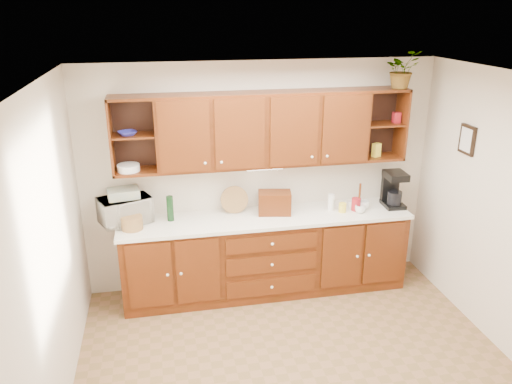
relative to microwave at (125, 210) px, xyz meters
name	(u,v)px	position (x,y,z in m)	size (l,w,h in m)	color
floor	(299,372)	(1.52, -1.57, -1.08)	(4.00, 4.00, 0.00)	brown
ceiling	(310,83)	(1.52, -1.57, 1.52)	(4.00, 4.00, 0.00)	white
back_wall	(261,177)	(1.52, 0.18, 0.22)	(4.00, 4.00, 0.00)	beige
left_wall	(47,267)	(-0.48, -1.57, 0.22)	(3.50, 3.50, 0.00)	beige
base_cabinets	(266,255)	(1.52, -0.12, -0.63)	(3.20, 0.60, 0.90)	#391B06
countertop	(266,218)	(1.52, -0.13, -0.16)	(3.24, 0.64, 0.04)	white
upper_cabinets	(265,129)	(1.53, 0.02, 0.81)	(3.20, 0.33, 0.80)	#391B06
undercabinet_light	(265,168)	(1.52, -0.03, 0.39)	(0.40, 0.05, 0.03)	white
framed_picture	(467,140)	(3.50, -0.67, 0.77)	(0.03, 0.24, 0.30)	black
wicker_basket	(132,223)	(0.07, -0.19, -0.07)	(0.22, 0.22, 0.14)	olive
microwave	(125,210)	(0.00, 0.00, 0.00)	(0.52, 0.35, 0.29)	beige
towel_stack	(123,193)	(0.00, 0.00, 0.19)	(0.32, 0.24, 0.10)	tan
wine_bottle	(170,208)	(0.48, -0.04, 0.00)	(0.07, 0.07, 0.28)	black
woven_tray	(235,212)	(1.19, 0.05, -0.13)	(0.31, 0.31, 0.02)	olive
bread_box	(275,203)	(1.63, -0.06, -0.02)	(0.36, 0.23, 0.25)	#391B06
mug_tree	(359,206)	(2.60, -0.16, -0.09)	(0.30, 0.29, 0.32)	#391B06
canister_red	(356,204)	(2.56, -0.16, -0.07)	(0.10, 0.10, 0.15)	maroon
canister_white	(331,202)	(2.28, -0.09, -0.05)	(0.07, 0.07, 0.19)	white
canister_yellow	(342,208)	(2.39, -0.18, -0.09)	(0.08, 0.08, 0.11)	yellow
coffee_maker	(393,189)	(3.03, -0.10, 0.06)	(0.24, 0.30, 0.42)	black
bowl_stack	(127,133)	(0.10, -0.01, 0.84)	(0.18, 0.18, 0.04)	#2A2A9A
plate_stack	(128,168)	(0.08, -0.01, 0.47)	(0.23, 0.23, 0.07)	white
pantry_box_yellow	(376,150)	(2.83, -0.01, 0.51)	(0.09, 0.07, 0.15)	yellow
pantry_box_red	(396,117)	(3.04, 0.01, 0.88)	(0.08, 0.07, 0.12)	maroon
potted_plant	(402,69)	(3.02, -0.04, 1.41)	(0.36, 0.32, 0.41)	#999999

